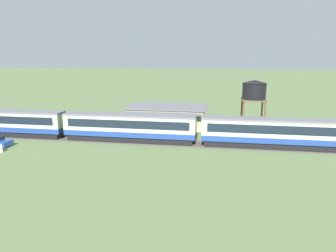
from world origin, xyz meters
TOP-DOWN VIEW (x-y plane):
  - passenger_train at (-29.26, -0.22)m, footprint 102.60×2.88m
  - railway_track at (-30.03, -0.22)m, footprint 155.32×3.60m
  - station_building at (-25.61, 10.79)m, footprint 14.34×9.44m
  - water_tower at (-10.81, 8.76)m, footprint 4.00×4.00m

SIDE VIEW (x-z plane):
  - railway_track at x=-30.03m, z-range -0.01..0.03m
  - station_building at x=-25.61m, z-range 0.03..3.75m
  - passenger_train at x=-29.26m, z-range 0.23..4.36m
  - water_tower at x=-10.81m, z-range 2.57..11.28m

